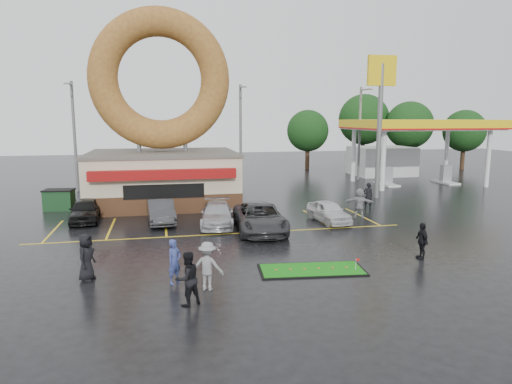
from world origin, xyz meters
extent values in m
plane|color=black|center=(0.00, 0.00, 0.00)|extent=(120.00, 120.00, 0.00)
cube|color=#472B19|center=(-3.00, 13.00, 0.60)|extent=(10.00, 8.00, 1.20)
cube|color=beige|center=(-3.00, 13.00, 2.35)|extent=(10.00, 8.00, 2.30)
cube|color=#59544C|center=(-3.00, 13.00, 3.60)|extent=(10.20, 8.20, 0.20)
cube|color=maroon|center=(-3.00, 8.70, 2.60)|extent=(9.00, 0.60, 0.60)
cylinder|color=slate|center=(-4.60, 13.00, 4.30)|extent=(0.30, 0.30, 1.20)
cylinder|color=slate|center=(-1.40, 13.00, 4.30)|extent=(0.30, 0.30, 1.20)
torus|color=brown|center=(-3.00, 13.00, 8.70)|extent=(9.60, 2.00, 9.60)
cylinder|color=silver|center=(15.00, 15.00, 2.50)|extent=(0.40, 0.40, 5.00)
cylinder|color=silver|center=(25.00, 15.00, 2.50)|extent=(0.40, 0.40, 5.00)
cylinder|color=silver|center=(15.00, 21.00, 2.50)|extent=(0.40, 0.40, 5.00)
cylinder|color=silver|center=(25.00, 21.00, 2.50)|extent=(0.40, 0.40, 5.00)
cube|color=silver|center=(20.00, 18.00, 5.25)|extent=(12.00, 8.00, 0.50)
cube|color=yellow|center=(20.00, 18.00, 5.55)|extent=(12.30, 8.30, 0.70)
cube|color=#99999E|center=(17.00, 18.00, 0.90)|extent=(0.90, 0.60, 1.60)
cube|color=#99999E|center=(23.00, 18.00, 0.90)|extent=(0.90, 0.60, 1.60)
cube|color=silver|center=(20.00, 25.00, 1.50)|extent=(6.00, 5.00, 3.00)
cylinder|color=slate|center=(13.00, 12.00, 5.00)|extent=(0.36, 0.36, 10.00)
cube|color=yellow|center=(13.00, 12.00, 9.50)|extent=(2.20, 0.30, 2.20)
cylinder|color=slate|center=(-10.00, 20.00, 4.50)|extent=(0.24, 0.24, 9.00)
cylinder|color=slate|center=(-10.00, 19.00, 8.70)|extent=(0.12, 2.00, 0.12)
cube|color=slate|center=(-10.00, 18.00, 8.65)|extent=(0.40, 0.18, 0.12)
cylinder|color=slate|center=(4.00, 21.00, 4.50)|extent=(0.24, 0.24, 9.00)
cylinder|color=slate|center=(4.00, 20.00, 8.70)|extent=(0.12, 2.00, 0.12)
cube|color=slate|center=(4.00, 19.00, 8.65)|extent=(0.40, 0.18, 0.12)
cylinder|color=slate|center=(16.00, 22.00, 4.50)|extent=(0.24, 0.24, 9.00)
cylinder|color=slate|center=(16.00, 21.00, 8.70)|extent=(0.12, 2.00, 0.12)
cube|color=slate|center=(16.00, 20.00, 8.65)|extent=(0.40, 0.18, 0.12)
cylinder|color=#332114|center=(26.00, 30.00, 1.44)|extent=(0.50, 0.50, 2.88)
sphere|color=black|center=(26.00, 30.00, 5.20)|extent=(5.60, 5.60, 5.60)
cylinder|color=#332114|center=(32.00, 28.00, 1.26)|extent=(0.50, 0.50, 2.52)
sphere|color=black|center=(32.00, 28.00, 4.55)|extent=(4.90, 4.90, 4.90)
cylinder|color=#332114|center=(22.00, 34.00, 1.62)|extent=(0.50, 0.50, 3.24)
sphere|color=black|center=(22.00, 34.00, 5.85)|extent=(6.30, 6.30, 6.30)
cylinder|color=#332114|center=(14.00, 32.00, 1.26)|extent=(0.50, 0.50, 2.52)
sphere|color=black|center=(14.00, 32.00, 4.55)|extent=(4.90, 4.90, 4.90)
imported|color=black|center=(-7.63, 8.00, 0.68)|extent=(1.87, 4.11, 1.37)
imported|color=#2F2F31|center=(-3.24, 6.72, 0.68)|extent=(1.74, 4.23, 1.36)
imported|color=#ADADB2|center=(-0.11, 5.42, 0.64)|extent=(2.39, 4.65, 1.29)
imported|color=#323235|center=(1.97, 3.54, 0.75)|extent=(2.82, 5.55, 1.50)
imported|color=silver|center=(6.41, 4.93, 0.63)|extent=(1.90, 3.84, 1.26)
imported|color=navy|center=(-2.79, -3.41, 0.84)|extent=(0.72, 0.71, 1.67)
imported|color=black|center=(-2.44, -5.53, 0.90)|extent=(1.09, 1.01, 1.80)
imported|color=gray|center=(-1.66, -4.32, 0.88)|extent=(1.30, 1.04, 1.76)
imported|color=black|center=(-6.02, -2.41, 0.90)|extent=(0.83, 1.02, 1.81)
imported|color=black|center=(7.84, -2.57, 0.79)|extent=(0.46, 0.96, 1.59)
imported|color=gray|center=(8.66, 5.64, 0.92)|extent=(1.78, 1.24, 1.84)
imported|color=black|center=(10.37, 8.02, 0.90)|extent=(0.70, 0.50, 1.80)
cube|color=#183F1E|center=(-9.85, 12.02, 0.65)|extent=(1.92, 1.39, 1.30)
cube|color=black|center=(2.64, -3.11, 0.02)|extent=(4.39, 2.25, 0.05)
cube|color=#197A14|center=(2.64, -3.11, 0.05)|extent=(4.18, 2.03, 0.03)
cylinder|color=silver|center=(4.33, -3.57, 0.29)|extent=(0.02, 0.02, 0.48)
cube|color=red|center=(4.40, -3.57, 0.48)|extent=(0.14, 0.01, 0.10)
camera|label=1|loc=(-3.17, -19.86, 6.08)|focal=32.00mm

